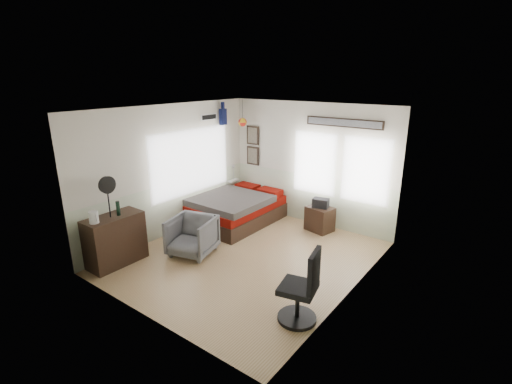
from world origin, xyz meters
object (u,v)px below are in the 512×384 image
bed (236,209)px  task_chair (302,293)px  armchair (192,236)px  nightstand (320,219)px  dresser (115,240)px

bed → task_chair: (3.01, -2.25, 0.12)m
armchair → nightstand: size_ratio=1.50×
nightstand → task_chair: task_chair is taller
bed → nightstand: bearing=22.9°
armchair → task_chair: (2.66, -0.53, 0.08)m
nightstand → task_chair: 3.22m
bed → task_chair: task_chair is taller
dresser → task_chair: task_chair is taller
bed → armchair: (0.34, -1.71, 0.04)m
nightstand → dresser: bearing=-109.9°
dresser → armchair: 1.35m
armchair → nightstand: 2.81m
bed → armchair: size_ratio=2.58×
task_chair → dresser: bearing=176.1°
armchair → nightstand: armchair is taller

